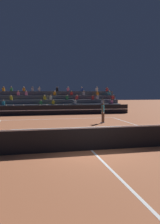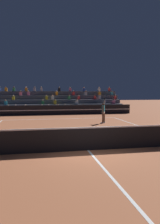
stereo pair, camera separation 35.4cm
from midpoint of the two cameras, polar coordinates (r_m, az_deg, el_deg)
ground_plane at (r=9.97m, az=3.17°, el=-9.98°), size 120.00×120.00×0.00m
court_lines at (r=9.97m, az=3.17°, el=-9.96°), size 11.10×23.90×0.01m
tennis_net at (r=9.84m, az=3.19°, el=-6.92°), size 12.00×0.10×1.10m
sponsor_banner_wall at (r=25.62m, az=-5.60°, el=0.54°), size 18.00×0.26×1.10m
bleacher_stand at (r=29.37m, az=-6.29°, el=2.04°), size 17.63×4.75×3.38m
tennis_player at (r=18.57m, az=6.68°, el=0.12°), size 0.69×1.24×2.30m
tennis_ball at (r=13.79m, az=10.76°, el=-5.66°), size 0.07×0.07×0.07m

